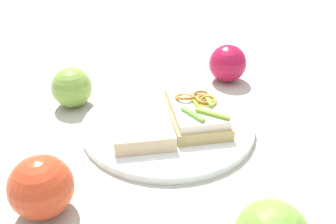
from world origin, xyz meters
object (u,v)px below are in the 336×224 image
(plate, at_px, (168,125))
(apple_0, at_px, (72,87))
(sandwich, at_px, (195,111))
(apple_2, at_px, (228,63))
(apple_3, at_px, (41,187))
(bread_slice_side, at_px, (140,118))

(plate, xyz_separation_m, apple_0, (0.09, 0.19, 0.03))
(plate, xyz_separation_m, sandwich, (0.01, -0.05, 0.02))
(apple_2, xyz_separation_m, apple_3, (-0.40, 0.30, -0.00))
(sandwich, bearing_deg, apple_0, -117.83)
(plate, height_order, apple_3, apple_3)
(sandwich, xyz_separation_m, apple_0, (0.08, 0.23, 0.01))
(sandwich, bearing_deg, apple_2, 146.31)
(plate, distance_m, apple_2, 0.24)
(sandwich, distance_m, apple_2, 0.21)
(sandwich, xyz_separation_m, bread_slice_side, (-0.02, 0.10, -0.00))
(sandwich, relative_size, bread_slice_side, 0.96)
(plate, distance_m, sandwich, 0.05)
(plate, xyz_separation_m, apple_2, (0.20, -0.13, 0.03))
(plate, height_order, apple_0, apple_0)
(apple_3, bearing_deg, sandwich, -45.49)
(plate, height_order, sandwich, sandwich)
(plate, relative_size, sandwich, 1.77)
(plate, relative_size, apple_2, 3.69)
(apple_0, xyz_separation_m, apple_2, (0.11, -0.32, 0.00))
(sandwich, bearing_deg, bread_slice_side, -89.96)
(sandwich, relative_size, apple_2, 2.09)
(apple_0, height_order, apple_3, apple_3)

